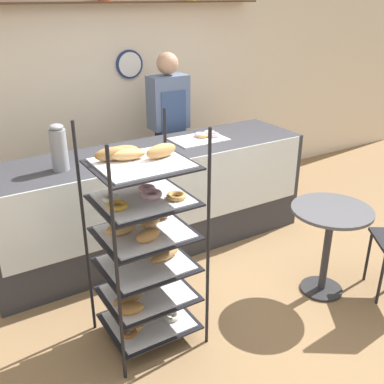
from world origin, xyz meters
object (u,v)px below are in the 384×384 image
Objects in this scene: pastry_rack at (144,240)px; cafe_table at (329,231)px; person_worker at (169,129)px; coffee_carafe at (59,148)px; donut_tray_counter at (202,137)px.

pastry_rack is 1.51m from cafe_table.
pastry_rack reaches higher than cafe_table.
person_worker reaches higher than cafe_table.
coffee_carafe is at bearing -153.74° from person_worker.
pastry_rack is 1.12m from coffee_carafe.
person_worker is at bearing 97.74° from donut_tray_counter.
pastry_rack is at bearing 169.37° from cafe_table.
pastry_rack reaches higher than donut_tray_counter.
cafe_table is at bearing -10.63° from pastry_rack.
person_worker is 4.64× the size of coffee_carafe.
person_worker is 1.50m from coffee_carafe.
pastry_rack is at bearing -123.51° from person_worker.
cafe_table is 1.48× the size of donut_tray_counter.
pastry_rack is 3.08× the size of donut_tray_counter.
donut_tray_counter is at bearing 43.99° from pastry_rack.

